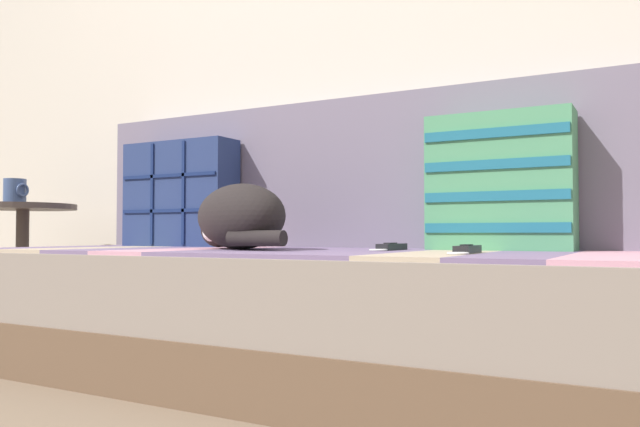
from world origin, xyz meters
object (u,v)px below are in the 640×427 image
sleeping_cat (238,218)px  end_table (22,246)px  throw_pillow_quilted (180,194)px  couch (289,313)px  game_remote_far (391,247)px  throw_pillow_striped (500,182)px  game_remote_near (467,250)px  coffee_mug (15,192)px

sleeping_cat → end_table: (-1.16, 0.13, -0.09)m
throw_pillow_quilted → sleeping_cat: 0.54m
couch → game_remote_far: game_remote_far is taller
couch → sleeping_cat: sleeping_cat is taller
end_table → game_remote_far: bearing=-0.6°
throw_pillow_striped → game_remote_near: throw_pillow_striped is taller
game_remote_far → game_remote_near: bearing=-33.7°
couch → throw_pillow_quilted: 0.74m
game_remote_far → end_table: (-1.60, 0.02, -0.01)m
throw_pillow_striped → game_remote_far: throw_pillow_striped is taller
end_table → coffee_mug: coffee_mug is taller
game_remote_near → coffee_mug: coffee_mug is taller
coffee_mug → sleeping_cat: bearing=-6.8°
throw_pillow_quilted → sleeping_cat: (0.46, -0.27, -0.10)m
end_table → sleeping_cat: bearing=-6.6°
throw_pillow_striped → couch: bearing=-159.2°
sleeping_cat → game_remote_far: size_ratio=2.36×
throw_pillow_quilted → game_remote_near: (1.15, -0.32, -0.18)m
coffee_mug → couch: bearing=-3.9°
couch → throw_pillow_striped: size_ratio=5.20×
throw_pillow_striped → game_remote_far: size_ratio=2.09×
couch → coffee_mug: bearing=176.1°
coffee_mug → end_table: bearing=-10.2°
couch → end_table: 1.32m
game_remote_far → coffee_mug: coffee_mug is taller
throw_pillow_quilted → throw_pillow_striped: bearing=-0.0°
throw_pillow_striped → sleeping_cat: bearing=-159.3°
throw_pillow_striped → game_remote_far: 0.35m
game_remote_near → end_table: bearing=174.2°
sleeping_cat → end_table: sleeping_cat is taller
game_remote_near → game_remote_far: bearing=146.3°
throw_pillow_striped → end_table: (-1.87, -0.13, -0.19)m
game_remote_near → coffee_mug: 1.95m
throw_pillow_quilted → coffee_mug: (-0.78, -0.12, 0.03)m
game_remote_far → end_table: end_table is taller
sleeping_cat → game_remote_near: size_ratio=2.35×
end_table → coffee_mug: 0.23m
throw_pillow_quilted → sleeping_cat: throw_pillow_quilted is taller
throw_pillow_quilted → throw_pillow_striped: throw_pillow_quilted is taller
game_remote_near → game_remote_far: same height
throw_pillow_quilted → throw_pillow_striped: 1.16m
sleeping_cat → couch: bearing=20.2°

